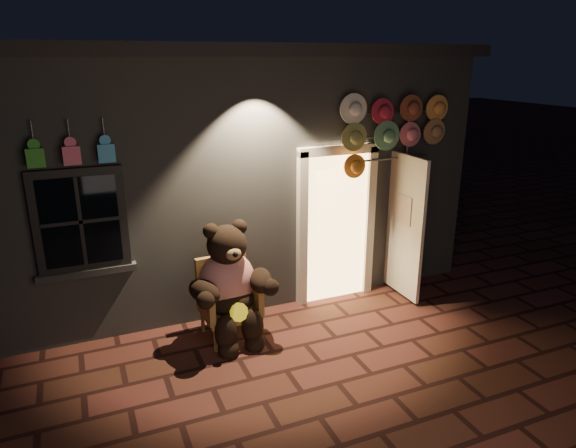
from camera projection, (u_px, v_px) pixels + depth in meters
ground at (287, 371)px, 5.66m from camera, size 60.00×60.00×0.00m
shop_building at (195, 154)px, 8.62m from camera, size 7.30×5.95×3.51m
wicker_armchair at (227, 298)px, 6.28m from camera, size 0.71×0.64×0.98m
teddy_bear at (230, 285)px, 6.11m from camera, size 1.11×0.88×1.53m
hat_rack at (393, 131)px, 6.81m from camera, size 1.60×0.22×2.82m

